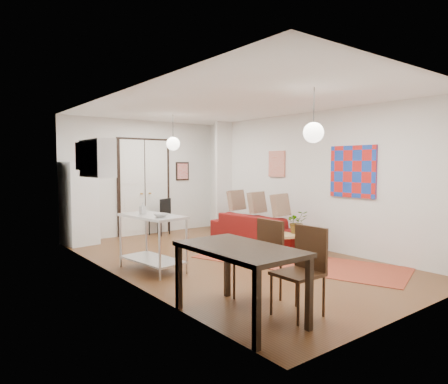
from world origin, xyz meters
TOP-DOWN VIEW (x-y plane):
  - floor at (0.00, 0.00)m, footprint 7.00×7.00m
  - ceiling at (0.00, 0.00)m, footprint 4.20×7.00m
  - wall_back at (0.00, 3.50)m, footprint 4.20×0.02m
  - wall_front at (0.00, -3.50)m, footprint 4.20×0.02m
  - wall_left at (-2.10, 0.00)m, footprint 0.02×7.00m
  - wall_right at (2.10, 0.00)m, footprint 0.02×7.00m
  - double_doors at (0.00, 3.46)m, footprint 1.44×0.06m
  - stub_partition at (1.85, 2.55)m, footprint 0.50×0.10m
  - wall_cabinet at (-1.92, 1.50)m, footprint 0.35×1.00m
  - painting_popart at (2.08, -1.25)m, footprint 0.05×1.00m
  - painting_abstract at (2.08, 0.80)m, footprint 0.05×0.50m
  - poster_back at (1.15, 3.47)m, footprint 0.40×0.03m
  - print_left at (-2.07, 2.00)m, footprint 0.03×0.44m
  - pendant_back at (0.00, 2.00)m, footprint 0.30×0.30m
  - pendant_front at (0.00, -2.00)m, footprint 0.30×0.30m
  - kilim_rug at (0.85, -0.96)m, footprint 2.62×4.03m
  - sofa at (1.49, 0.72)m, footprint 1.22×2.42m
  - coffee_table at (1.13, -0.60)m, footprint 1.16×0.93m
  - potted_plant at (1.23, -0.60)m, footprint 0.50×0.48m
  - kitchen_counter at (-1.49, 0.17)m, footprint 0.77×1.30m
  - bowl at (-1.49, -0.13)m, footprint 0.25×0.25m
  - soap_bottle at (-1.54, 0.42)m, footprint 0.10×0.10m
  - fridge at (-1.75, 3.15)m, footprint 0.74×0.74m
  - dining_table at (-1.68, -2.35)m, footprint 0.88×1.53m
  - dining_chair_near at (-1.08, -1.89)m, footprint 0.51×0.71m
  - dining_chair_far at (-1.08, -2.59)m, footprint 0.51×0.71m
  - black_side_chair at (0.25, 3.24)m, footprint 0.56×0.58m

SIDE VIEW (x-z plane):
  - floor at x=0.00m, z-range 0.00..0.00m
  - kilim_rug at x=0.85m, z-range 0.00..0.01m
  - sofa at x=1.49m, z-range 0.00..0.68m
  - coffee_table at x=1.13m, z-range 0.17..0.62m
  - black_side_chair at x=0.25m, z-range 0.08..1.01m
  - dining_chair_near at x=-1.08m, z-range 0.09..1.13m
  - dining_chair_far at x=-1.08m, z-range 0.09..1.13m
  - kitchen_counter at x=-1.49m, z-range 0.14..1.09m
  - potted_plant at x=1.23m, z-range 0.45..0.89m
  - dining_table at x=-1.68m, z-range 0.33..1.18m
  - fridge at x=-1.75m, z-range 0.00..1.85m
  - bowl at x=-1.49m, z-range 0.94..1.00m
  - soap_bottle at x=-1.54m, z-range 0.94..1.14m
  - double_doors at x=0.00m, z-range -0.05..2.45m
  - wall_back at x=0.00m, z-range 0.00..2.90m
  - wall_front at x=0.00m, z-range 0.00..2.90m
  - wall_left at x=-2.10m, z-range 0.00..2.90m
  - wall_right at x=2.10m, z-range 0.00..2.90m
  - stub_partition at x=1.85m, z-range 0.00..2.90m
  - poster_back at x=1.15m, z-range 1.35..1.85m
  - painting_popart at x=2.08m, z-range 1.15..2.15m
  - painting_abstract at x=2.08m, z-range 1.50..2.10m
  - wall_cabinet at x=-1.92m, z-range 1.55..2.25m
  - print_left at x=-2.07m, z-range 1.68..2.22m
  - pendant_back at x=0.00m, z-range 1.85..2.65m
  - pendant_front at x=0.00m, z-range 1.85..2.65m
  - ceiling at x=0.00m, z-range 2.89..2.91m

